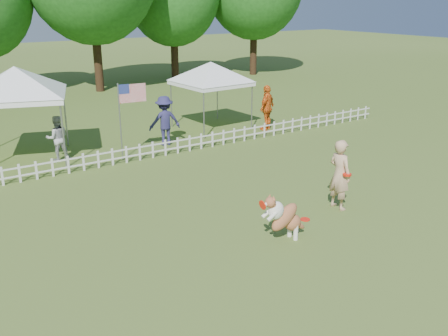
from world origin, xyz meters
name	(u,v)px	position (x,y,z in m)	size (l,w,h in m)	color
ground	(287,228)	(0.00, 0.00, 0.00)	(120.00, 120.00, 0.00)	#3D541A
picket_fence	(159,149)	(0.00, 7.00, 0.30)	(22.00, 0.08, 0.60)	silver
handler	(340,175)	(1.94, 0.20, 0.95)	(0.70, 0.46, 1.91)	tan
dog	(285,217)	(-0.51, -0.49, 0.61)	(1.18, 0.39, 1.22)	brown
frisbee_on_turf	(305,219)	(0.69, 0.11, 0.01)	(0.25, 0.25, 0.02)	red
canopy_tent_left	(20,115)	(-4.03, 9.42, 1.58)	(3.06, 3.06, 3.17)	white
canopy_tent_right	(211,96)	(3.78, 9.51, 1.40)	(2.70, 2.70, 2.79)	white
flag_pole	(120,123)	(-1.24, 7.38, 1.35)	(1.03, 0.11, 2.69)	gray
spectator_a	(57,138)	(-3.07, 8.65, 0.78)	(0.76, 0.59, 1.57)	#A1A2A7
spectator_b	(165,121)	(0.91, 8.28, 0.95)	(1.22, 0.70, 1.90)	#27254F
spectator_c	(267,108)	(5.61, 7.96, 0.96)	(1.13, 0.47, 1.92)	#DB5E19
tree_right	(173,1)	(9.00, 22.50, 5.20)	(6.20, 6.20, 10.40)	#1D5317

